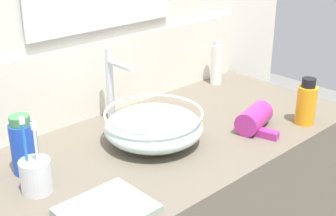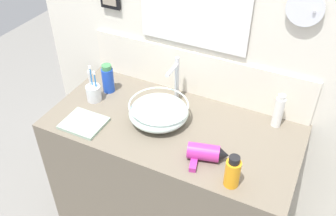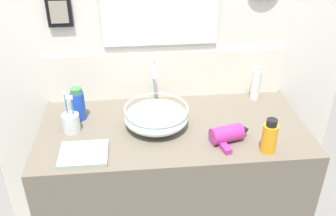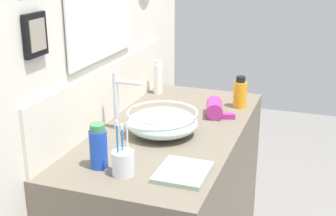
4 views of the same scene
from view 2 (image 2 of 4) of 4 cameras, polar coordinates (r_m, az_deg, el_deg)
vanity_counter at (r=2.17m, az=0.56°, el=-11.59°), size 1.25×0.61×0.89m
back_panel at (r=1.91m, az=5.06°, el=11.55°), size 1.92×0.09×2.50m
glass_bowl_sink at (r=1.85m, az=-1.43°, el=-0.57°), size 0.30×0.30×0.10m
faucet at (r=1.93m, az=1.18°, el=4.82°), size 0.02×0.13×0.25m
hair_drier at (r=1.66m, az=5.88°, el=-6.86°), size 0.19×0.16×0.08m
toothbrush_cup at (r=2.03m, az=-11.27°, el=2.31°), size 0.08×0.08×0.20m
spray_bottle at (r=1.87m, az=16.49°, el=-0.47°), size 0.05×0.05×0.18m
lotion_bottle at (r=1.55m, az=9.81°, el=-9.60°), size 0.06×0.06×0.16m
soap_dispenser at (r=2.06m, az=-9.16°, el=4.43°), size 0.06×0.06×0.16m
hand_towel at (r=1.90m, az=-12.70°, el=-2.27°), size 0.20×0.17×0.02m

